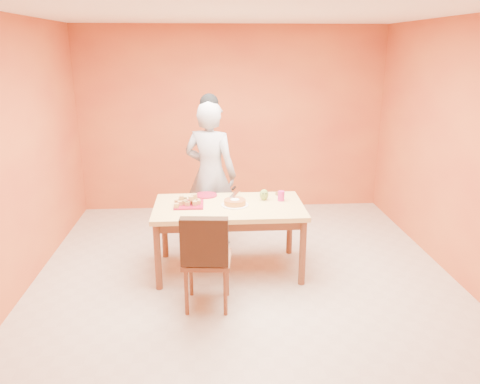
{
  "coord_description": "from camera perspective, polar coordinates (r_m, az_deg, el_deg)",
  "views": [
    {
      "loc": [
        -0.36,
        -4.42,
        2.38
      ],
      "look_at": [
        -0.03,
        0.3,
        0.91
      ],
      "focal_mm": 35.0,
      "sensor_mm": 36.0,
      "label": 1
    }
  ],
  "objects": [
    {
      "name": "egg_ornament",
      "position": [
        5.17,
        2.95,
        -0.34
      ],
      "size": [
        0.12,
        0.1,
        0.12
      ],
      "primitive_type": "ellipsoid",
      "rotation": [
        0.0,
        0.0,
        0.27
      ],
      "color": "olive",
      "rests_on": "dining_table"
    },
    {
      "name": "white_cake_plate",
      "position": [
        5.01,
        -0.63,
        -1.59
      ],
      "size": [
        0.37,
        0.37,
        0.01
      ],
      "primitive_type": "cylinder",
      "rotation": [
        0.0,
        0.0,
        -0.31
      ],
      "color": "white",
      "rests_on": "dining_table"
    },
    {
      "name": "wall_back",
      "position": [
        7.0,
        -0.96,
        8.77
      ],
      "size": [
        4.5,
        0.0,
        4.5
      ],
      "primitive_type": "plane",
      "rotation": [
        1.57,
        0.0,
        0.0
      ],
      "color": "orange",
      "rests_on": "floor"
    },
    {
      "name": "magenta_glass",
      "position": [
        5.17,
        5.03,
        -0.48
      ],
      "size": [
        0.09,
        0.09,
        0.11
      ],
      "primitive_type": "cylinder",
      "rotation": [
        0.0,
        0.0,
        0.19
      ],
      "color": "#B81B6D",
      "rests_on": "dining_table"
    },
    {
      "name": "dining_chair",
      "position": [
        4.41,
        -4.05,
        -8.02
      ],
      "size": [
        0.48,
        0.55,
        0.97
      ],
      "rotation": [
        0.0,
        0.0,
        -0.09
      ],
      "color": "brown",
      "rests_on": "floor"
    },
    {
      "name": "cake_server",
      "position": [
        5.16,
        -0.63,
        -0.25
      ],
      "size": [
        0.15,
        0.28,
        0.01
      ],
      "primitive_type": "cube",
      "rotation": [
        0.0,
        0.0,
        -0.35
      ],
      "color": "white",
      "rests_on": "sponge_cake"
    },
    {
      "name": "pastry_platter",
      "position": [
        5.04,
        -6.24,
        -1.53
      ],
      "size": [
        0.31,
        0.31,
        0.02
      ],
      "primitive_type": "cube",
      "rotation": [
        0.0,
        0.0,
        -0.01
      ],
      "color": "maroon",
      "rests_on": "dining_table"
    },
    {
      "name": "wall_left",
      "position": [
        4.92,
        -26.5,
        3.29
      ],
      "size": [
        0.0,
        5.0,
        5.0
      ],
      "primitive_type": "plane",
      "rotation": [
        1.57,
        0.0,
        1.57
      ],
      "color": "orange",
      "rests_on": "floor"
    },
    {
      "name": "person",
      "position": [
        5.72,
        -3.62,
        2.14
      ],
      "size": [
        0.77,
        0.65,
        1.79
      ],
      "primitive_type": "imported",
      "rotation": [
        0.0,
        0.0,
        2.75
      ],
      "color": "#939396",
      "rests_on": "floor"
    },
    {
      "name": "dining_table",
      "position": [
        5.05,
        -1.36,
        -2.62
      ],
      "size": [
        1.6,
        0.9,
        0.76
      ],
      "color": "#D1B86D",
      "rests_on": "floor"
    },
    {
      "name": "wall_right",
      "position": [
        5.23,
        26.15,
        4.09
      ],
      "size": [
        0.0,
        5.0,
        5.0
      ],
      "primitive_type": "plane",
      "rotation": [
        1.57,
        0.0,
        -1.57
      ],
      "color": "orange",
      "rests_on": "floor"
    },
    {
      "name": "sponge_cake",
      "position": [
        5.0,
        -0.63,
        -1.24
      ],
      "size": [
        0.28,
        0.28,
        0.05
      ],
      "primitive_type": "cylinder",
      "rotation": [
        0.0,
        0.0,
        -0.23
      ],
      "color": "gold",
      "rests_on": "white_cake_plate"
    },
    {
      "name": "floor",
      "position": [
        5.03,
        0.64,
        -11.02
      ],
      "size": [
        5.0,
        5.0,
        0.0
      ],
      "primitive_type": "plane",
      "color": "beige",
      "rests_on": "ground"
    },
    {
      "name": "red_dinner_plate",
      "position": [
        5.35,
        -4.15,
        -0.38
      ],
      "size": [
        0.3,
        0.3,
        0.02
      ],
      "primitive_type": "cylinder",
      "rotation": [
        0.0,
        0.0,
        -0.2
      ],
      "color": "maroon",
      "rests_on": "dining_table"
    },
    {
      "name": "pastry_pile",
      "position": [
        5.02,
        -6.26,
        -0.94
      ],
      "size": [
        0.28,
        0.28,
        0.09
      ],
      "primitive_type": null,
      "color": "tan",
      "rests_on": "pastry_platter"
    },
    {
      "name": "checker_tin",
      "position": [
        5.38,
        4.83,
        -0.2
      ],
      "size": [
        0.12,
        0.12,
        0.03
      ],
      "primitive_type": "cylinder",
      "rotation": [
        0.0,
        0.0,
        0.34
      ],
      "color": "#3B2110",
      "rests_on": "dining_table"
    },
    {
      "name": "ceiling",
      "position": [
        4.44,
        0.77,
        21.34
      ],
      "size": [
        5.0,
        5.0,
        0.0
      ],
      "primitive_type": "plane",
      "rotation": [
        3.14,
        0.0,
        0.0
      ],
      "color": "white",
      "rests_on": "wall_back"
    }
  ]
}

